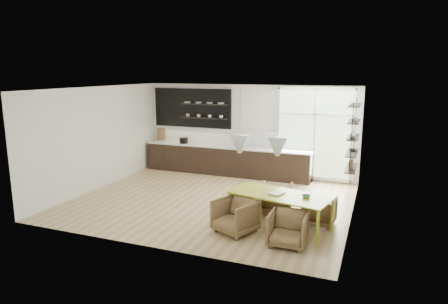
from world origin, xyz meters
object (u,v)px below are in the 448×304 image
dining_table (280,196)px  armchair_front_right (288,229)px  armchair_back_left (276,198)px  armchair_front_left (235,216)px  armchair_back_right (320,211)px  wire_stool (227,208)px

dining_table → armchair_front_right: 0.93m
armchair_back_left → armchair_front_left: size_ratio=0.97×
armchair_front_right → armchair_front_left: bearing=167.9°
armchair_back_right → wire_stool: armchair_back_right is taller
dining_table → armchair_back_left: (-0.32, 0.99, -0.37)m
armchair_back_right → wire_stool: (-1.97, -0.55, -0.01)m
armchair_back_left → wire_stool: 1.33m
armchair_back_left → armchair_back_right: 1.17m
armchair_back_right → dining_table: bearing=40.6°
armchair_back_right → armchair_front_right: bearing=77.4°
dining_table → armchair_front_left: size_ratio=2.87×
dining_table → armchair_back_left: dining_table is taller
armchair_front_left → wire_stool: armchair_front_left is taller
armchair_front_left → armchair_front_right: (1.16, -0.23, -0.02)m
armchair_back_right → armchair_front_right: 1.39m
dining_table → armchair_front_right: size_ratio=3.07×
armchair_front_right → wire_stool: (-1.56, 0.77, -0.04)m
armchair_front_left → armchair_front_right: armchair_front_left is taller
armchair_front_right → wire_stool: bearing=152.8°
wire_stool → armchair_back_left: bearing=48.0°
dining_table → armchair_front_right: dining_table is taller
wire_stool → dining_table: bearing=-0.0°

